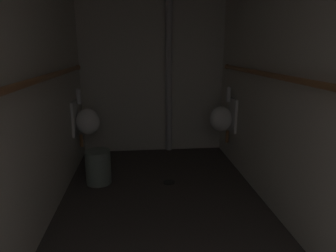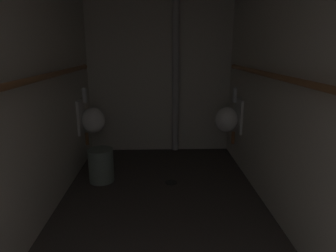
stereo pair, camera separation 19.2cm
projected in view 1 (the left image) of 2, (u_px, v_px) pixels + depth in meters
floor at (169, 249)px, 2.35m from camera, size 2.19×4.68×0.08m
wall_left at (9, 99)px, 1.93m from camera, size 0.06×4.68×2.39m
wall_right at (315, 94)px, 2.14m from camera, size 0.06×4.68×2.39m
wall_back at (153, 71)px, 4.25m from camera, size 2.19×0.06×2.39m
urinal_left_mid at (86, 121)px, 3.73m from camera, size 0.32×0.30×0.76m
urinal_right_mid at (223, 118)px, 3.88m from camera, size 0.32×0.30×0.76m
supply_pipe_left at (21, 85)px, 1.90m from camera, size 0.06×3.89×0.06m
supply_pipe_right at (305, 82)px, 2.10m from camera, size 0.06×3.84×0.06m
standpipe_back_wall at (169, 72)px, 4.17m from camera, size 0.09×0.09×2.34m
floor_drain at (169, 182)px, 3.42m from camera, size 0.14×0.14×0.01m
waste_bin at (98, 167)px, 3.37m from camera, size 0.29×0.29×0.39m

